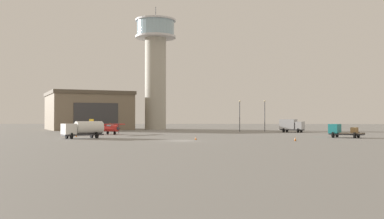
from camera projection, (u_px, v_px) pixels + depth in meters
name	position (u px, v px, depth m)	size (l,w,h in m)	color
ground_plane	(182.00, 141.00, 64.90)	(400.00, 400.00, 0.00)	gray
control_tower	(156.00, 62.00, 132.65)	(12.23, 12.23, 37.25)	#B2AD9E
hangar	(88.00, 111.00, 130.65)	(31.35, 32.11, 11.07)	#7A6B56
airplane_red	(104.00, 127.00, 90.30)	(8.24, 10.32, 3.18)	red
truck_box_silver	(291.00, 125.00, 103.95)	(5.86, 4.88, 3.11)	#38383D
truck_fuel_tanker_white	(84.00, 129.00, 72.38)	(6.53, 5.97, 2.84)	#38383D
truck_flatbed_teal	(342.00, 131.00, 75.10)	(5.94, 5.05, 2.34)	#38383D
light_post_west	(240.00, 113.00, 108.88)	(0.44, 0.44, 7.84)	#38383D
light_post_east	(265.00, 113.00, 112.02)	(0.44, 0.44, 8.00)	#38383D
traffic_cone_near_left	(295.00, 139.00, 64.46)	(0.36, 0.36, 0.60)	black
traffic_cone_near_right	(196.00, 138.00, 67.41)	(0.36, 0.36, 0.54)	black
traffic_cone_mid_apron	(76.00, 135.00, 78.45)	(0.36, 0.36, 0.59)	black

